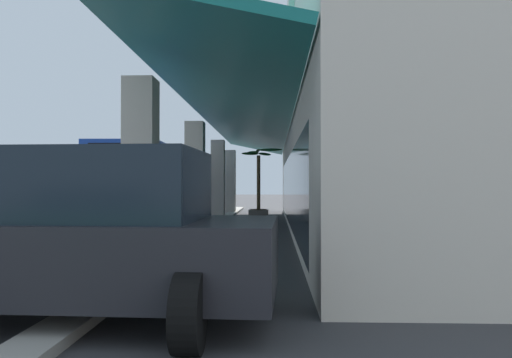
{
  "coord_description": "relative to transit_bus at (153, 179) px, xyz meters",
  "views": [
    {
      "loc": [
        20.51,
        6.62,
        1.57
      ],
      "look_at": [
        3.18,
        5.99,
        1.79
      ],
      "focal_mm": 34.24,
      "sensor_mm": 36.0,
      "label": 1
    }
  ],
  "objects": [
    {
      "name": "potted_palm",
      "position": [
        -0.1,
        4.68,
        -1.01
      ],
      "size": [
        1.81,
        1.83,
        3.21
      ],
      "color": "gray",
      "rests_on": "ground"
    },
    {
      "name": "plaza_building",
      "position": [
        3.75,
        12.74,
        1.61
      ],
      "size": [
        24.36,
        17.2,
        6.92
      ],
      "color": "beige",
      "rests_on": "ground"
    },
    {
      "name": "curb_strip",
      "position": [
        3.75,
        3.11,
        -1.79
      ],
      "size": [
        28.87,
        0.5,
        0.12
      ],
      "primitive_type": "cube",
      "color": "#9E998E",
      "rests_on": "ground"
    },
    {
      "name": "transit_bus",
      "position": [
        0.0,
        0.0,
        0.0
      ],
      "size": [
        11.29,
        3.08,
        3.34
      ],
      "color": "#193D9E",
      "rests_on": "ground"
    },
    {
      "name": "parked_suv_charcoal",
      "position": [
        15.86,
        2.93,
        -0.84
      ],
      "size": [
        2.84,
        4.87,
        1.97
      ],
      "color": "#232328",
      "rests_on": "ground"
    },
    {
      "name": "ground",
      "position": [
        0.9,
        6.73,
        -1.85
      ],
      "size": [
        120.0,
        120.0,
        0.0
      ],
      "primitive_type": "plane",
      "color": "#38383A"
    },
    {
      "name": "pedestrian",
      "position": [
        8.98,
        0.53,
        -0.87
      ],
      "size": [
        0.45,
        0.7,
        1.74
      ],
      "color": "#726651",
      "rests_on": "ground"
    }
  ]
}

